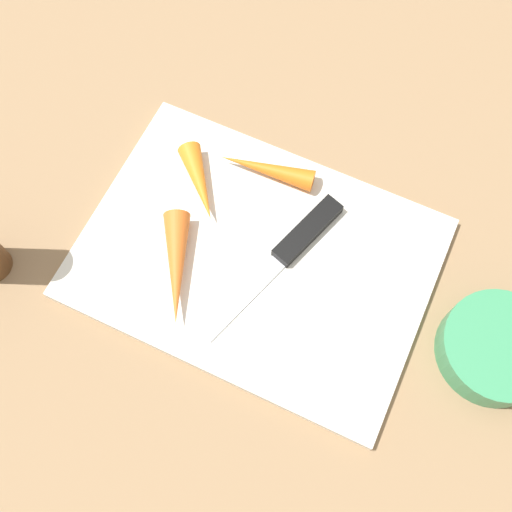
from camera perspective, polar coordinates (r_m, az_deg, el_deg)
ground_plane at (r=0.66m, az=-0.00°, el=-0.39°), size 1.40×1.40×0.00m
cutting_board at (r=0.65m, az=-0.00°, el=-0.20°), size 0.36×0.26×0.01m
knife at (r=0.65m, az=4.02°, el=1.55°), size 0.08×0.20×0.01m
carrot_longest at (r=0.63m, az=-7.38°, el=-1.09°), size 0.08×0.12×0.03m
carrot_shortest at (r=0.67m, az=-5.23°, el=6.74°), size 0.08×0.08×0.03m
carrot_medium at (r=0.68m, az=0.97°, el=8.05°), size 0.11×0.04×0.02m
small_bowl at (r=0.65m, az=21.30°, el=-7.96°), size 0.11×0.11×0.04m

